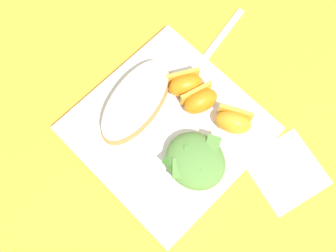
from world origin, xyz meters
TOP-DOWN VIEW (x-y plane):
  - ground at (0.00, 0.00)m, footprint 3.00×3.00m
  - white_plate at (0.00, 0.00)m, footprint 0.28×0.28m
  - cheesy_pizza_bread at (0.07, 0.01)m, footprint 0.11×0.18m
  - green_salad_pile at (-0.07, 0.01)m, footprint 0.10×0.10m
  - orange_wedge_front at (-0.07, -0.08)m, footprint 0.07×0.06m
  - orange_wedge_middle at (-0.01, -0.07)m, footprint 0.05×0.07m
  - orange_wedge_rear at (0.03, -0.07)m, footprint 0.06×0.07m
  - paper_napkin at (-0.19, -0.09)m, footprint 0.13×0.13m
  - metal_fork at (0.05, -0.16)m, footprint 0.05×0.19m

SIDE VIEW (x-z plane):
  - ground at x=0.00m, z-range 0.00..0.00m
  - paper_napkin at x=-0.19m, z-range 0.00..0.00m
  - metal_fork at x=0.05m, z-range 0.00..0.01m
  - white_plate at x=0.00m, z-range 0.00..0.02m
  - cheesy_pizza_bread at x=0.07m, z-range 0.02..0.05m
  - orange_wedge_front at x=-0.07m, z-range 0.02..0.06m
  - orange_wedge_middle at x=-0.01m, z-range 0.02..0.06m
  - orange_wedge_rear at x=0.03m, z-range 0.02..0.06m
  - green_salad_pile at x=-0.07m, z-range 0.02..0.06m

